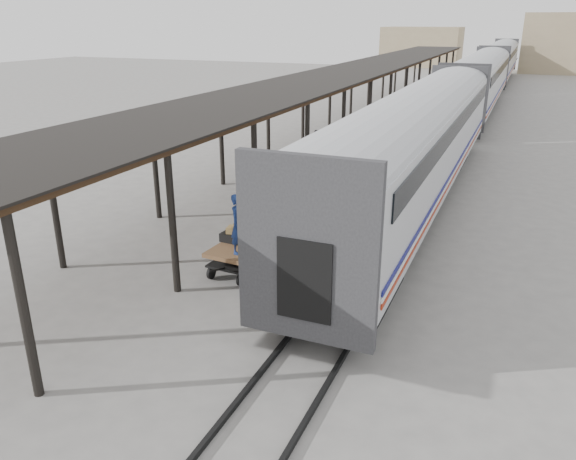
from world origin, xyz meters
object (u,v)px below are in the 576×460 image
(luggage_tug, at_px, (345,145))
(pedestrian, at_px, (316,145))
(porter, at_px, (239,224))
(baggage_cart, at_px, (243,250))

(luggage_tug, distance_m, pedestrian, 1.90)
(porter, bearing_deg, luggage_tug, 10.88)
(baggage_cart, bearing_deg, porter, -65.05)
(baggage_cart, distance_m, porter, 1.28)
(porter, bearing_deg, pedestrian, 15.98)
(luggage_tug, bearing_deg, baggage_cart, -96.77)
(baggage_cart, relative_size, pedestrian, 1.51)
(porter, distance_m, pedestrian, 15.02)
(pedestrian, bearing_deg, porter, 110.59)
(luggage_tug, bearing_deg, porter, -96.14)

